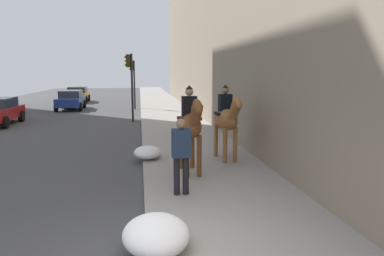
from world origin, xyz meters
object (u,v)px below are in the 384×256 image
at_px(pedestrian_greeting, 181,151).
at_px(car_far_lane, 78,94).
at_px(traffic_light_near_curb, 130,77).
at_px(car_mid_lane, 71,99).
at_px(mounted_horse_far, 226,118).
at_px(traffic_light_far_curb, 133,77).
at_px(mounted_horse_near, 190,124).

xyz_separation_m(pedestrian_greeting, car_far_lane, (27.26, 6.65, -0.33)).
bearing_deg(traffic_light_near_curb, car_mid_lane, 31.30).
bearing_deg(mounted_horse_far, traffic_light_near_curb, -167.67).
height_order(car_far_lane, traffic_light_near_curb, traffic_light_near_curb).
xyz_separation_m(pedestrian_greeting, car_mid_lane, (20.43, 6.03, -0.34)).
relative_size(car_mid_lane, traffic_light_far_curb, 1.13).
bearing_deg(mounted_horse_far, car_mid_lane, -161.26).
bearing_deg(traffic_light_far_curb, pedestrian_greeting, -176.15).
distance_m(pedestrian_greeting, car_far_lane, 28.06).
bearing_deg(pedestrian_greeting, mounted_horse_near, -16.27).
relative_size(car_mid_lane, traffic_light_near_curb, 1.09).
distance_m(car_far_lane, traffic_light_near_curb, 15.54).
distance_m(car_mid_lane, car_far_lane, 6.86).
bearing_deg(traffic_light_near_curb, mounted_horse_near, -170.78).
bearing_deg(mounted_horse_near, traffic_light_near_curb, -173.85).
height_order(mounted_horse_far, car_far_lane, mounted_horse_far).
relative_size(mounted_horse_far, car_far_lane, 0.58).
relative_size(mounted_horse_near, pedestrian_greeting, 1.38).
relative_size(pedestrian_greeting, car_far_lane, 0.42).
bearing_deg(pedestrian_greeting, car_mid_lane, 14.90).
relative_size(car_mid_lane, car_far_lane, 1.04).
height_order(pedestrian_greeting, car_far_lane, pedestrian_greeting).
bearing_deg(pedestrian_greeting, car_far_lane, 12.17).
xyz_separation_m(mounted_horse_near, car_far_lane, (25.60, 7.09, -0.68)).
bearing_deg(car_far_lane, pedestrian_greeting, 11.52).
xyz_separation_m(car_mid_lane, car_far_lane, (6.83, 0.62, 0.00)).
height_order(pedestrian_greeting, car_mid_lane, pedestrian_greeting).
bearing_deg(mounted_horse_near, car_far_lane, -167.61).
distance_m(mounted_horse_far, car_mid_lane, 19.13).
height_order(mounted_horse_near, pedestrian_greeting, mounted_horse_near).
relative_size(mounted_horse_far, traffic_light_far_curb, 0.63).
xyz_separation_m(car_mid_lane, traffic_light_far_curb, (-0.56, -4.69, 1.71)).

